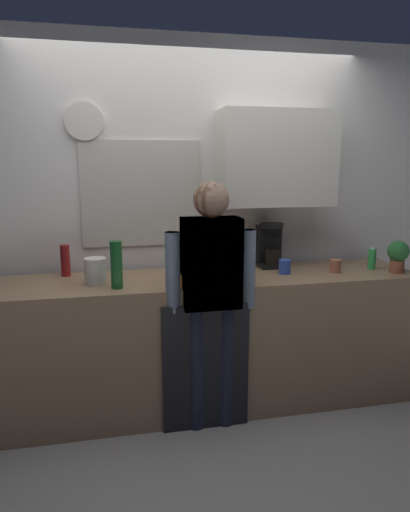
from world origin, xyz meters
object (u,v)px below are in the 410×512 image
Objects in this scene: bottle_green_wine at (116,265)px; person_guest at (211,287)px; coffee_maker at (270,247)px; cup_terracotta_mug at (335,266)px; bottle_red_vinegar at (65,260)px; mixing_bowl at (197,281)px; potted_plant at (398,254)px; dish_soap at (372,259)px; storage_canister at (96,271)px; person_at_sink at (211,287)px; cup_blue_mug at (285,267)px.

bottle_green_wine is 0.60m from person_guest.
coffee_maker reaches higher than cup_terracotta_mug.
bottle_green_wine is 0.19× the size of person_guest.
bottle_red_vinegar is 1.00× the size of mixing_bowl.
potted_plant is at bearing -25.14° from coffee_maker.
dish_soap reaches higher than mixing_bowl.
person_at_sink is (0.71, -0.27, -0.07)m from storage_canister.
storage_canister is at bearing 179.09° from cup_terracotta_mug.
mixing_bowl is 0.66m from storage_canister.
storage_canister is (-1.67, 0.03, 0.04)m from cup_terracotta_mug.
person_at_sink reaches higher than bottle_green_wine.
cup_blue_mug is 1.30m from storage_canister.
cup_blue_mug is at bearing 170.59° from potted_plant.
cup_blue_mug is 0.81m from potted_plant.
cup_terracotta_mug is 0.32m from dish_soap.
potted_plant reaches higher than cup_terracotta_mug.
mixing_bowl is (-0.65, -0.47, -0.11)m from coffee_maker.
cup_blue_mug is at bearing 6.86° from bottle_green_wine.
potted_plant is (0.80, -0.13, 0.08)m from cup_blue_mug.
cup_blue_mug is 0.37m from cup_terracotta_mug.
coffee_maker reaches higher than dish_soap.
mixing_bowl is 0.96× the size of potted_plant.
mixing_bowl is at bearing -176.83° from potted_plant.
cup_blue_mug reaches higher than cup_terracotta_mug.
cup_terracotta_mug is 0.42× the size of mixing_bowl.
coffee_maker reaches higher than potted_plant.
coffee_maker is at bearing -114.52° from person_guest.
person_at_sink reaches higher than cup_blue_mug.
person_guest reaches higher than potted_plant.
person_at_sink is (-1.28, -0.28, -0.07)m from dish_soap.
cup_terracotta_mug is 1.00m from person_at_sink.
bottle_green_wine is 1.86m from dish_soap.
person_guest reaches higher than bottle_green_wine.
person_guest is at bearing -137.48° from coffee_maker.
bottle_green_wine is (-1.15, -0.39, 0.00)m from coffee_maker.
cup_terracotta_mug is (0.39, -0.29, -0.10)m from coffee_maker.
coffee_maker reaches higher than bottle_red_vinegar.
person_at_sink is at bearing -155.25° from cup_blue_mug.
mixing_bowl is 1.38m from dish_soap.
coffee_maker reaches higher than storage_canister.
coffee_maker is 0.81m from mixing_bowl.
bottle_green_wine is at bearing -45.06° from storage_canister.
cup_terracotta_mug is at bearing 167.10° from potted_plant.
cup_terracotta_mug is (1.88, -0.28, -0.06)m from bottle_red_vinegar.
bottle_red_vinegar is 0.33m from storage_canister.
mixing_bowl is at bearing -170.25° from cup_terracotta_mug.
person_guest is at bearing -155.25° from cup_blue_mug.
dish_soap is at bearing -144.72° from person_guest.
coffee_maker is 0.79m from person_at_sink.
bottle_red_vinegar reaches higher than storage_canister.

